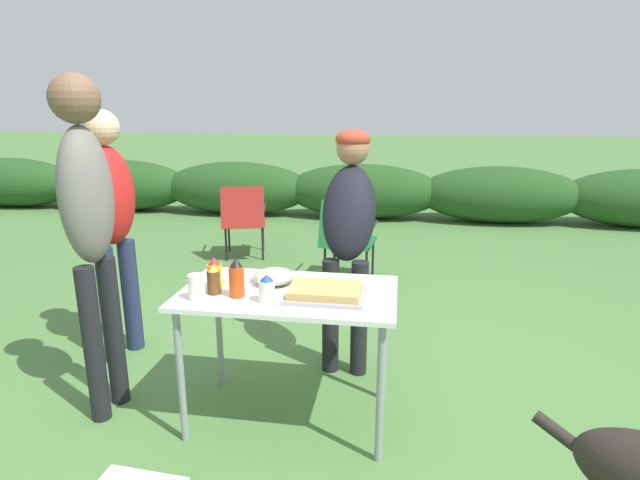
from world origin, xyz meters
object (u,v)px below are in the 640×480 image
Objects in this scene: paper_cup_stack at (197,287)px; standing_person_in_dark_puffer at (111,214)px; hot_sauce_bottle at (237,278)px; camp_chair_near_hedge at (244,218)px; standing_person_with_beanie at (349,223)px; beer_bottle at (214,280)px; mayo_bottle at (267,289)px; mixing_bowl at (274,276)px; plate_stack at (233,277)px; standing_person_in_olive_jacket at (88,213)px; camp_chair_green_behind_table at (348,236)px; mustard_bottle at (215,274)px; folding_table at (289,305)px; food_tray at (326,292)px.

paper_cup_stack is 1.15m from standing_person_in_dark_puffer.
camp_chair_near_hedge is at bearing 107.10° from hot_sauce_bottle.
standing_person_with_beanie is at bearing 58.55° from hot_sauce_bottle.
hot_sauce_bottle is at bearing -8.31° from beer_bottle.
mixing_bowl is at bearing 96.57° from mayo_bottle.
standing_person_with_beanie is at bearing 42.98° from plate_stack.
beer_bottle is 0.08× the size of standing_person_in_olive_jacket.
camp_chair_green_behind_table is (0.17, 2.12, -0.31)m from mixing_bowl.
mixing_bowl is at bearing -5.57° from plate_stack.
mustard_bottle is 1.09× the size of beer_bottle.
folding_table is 2.23m from camp_chair_green_behind_table.
food_tray is at bearing 11.75° from paper_cup_stack.
folding_table is 2.82× the size of food_tray.
mayo_bottle is (0.27, -0.28, 0.05)m from plate_stack.
standing_person_in_olive_jacket reaches higher than folding_table.
plate_stack is at bearing 113.20° from hot_sauce_bottle.
food_tray is 3.23m from camp_chair_near_hedge.
standing_person_in_dark_puffer is at bearing 158.00° from food_tray.
camp_chair_green_behind_table is (0.08, 2.22, -0.20)m from folding_table.
folding_table is 0.61× the size of standing_person_in_olive_jacket.
folding_table is 4.93× the size of mixing_bowl.
hot_sauce_bottle reaches higher than beer_bottle.
food_tray is at bearing 21.39° from mayo_bottle.
mixing_bowl is 1.00m from standing_person_in_olive_jacket.
standing_person_with_beanie is 0.93× the size of standing_person_in_dark_puffer.
camp_chair_near_hedge reaches higher than food_tray.
standing_person_in_olive_jacket is at bearing -175.21° from mustard_bottle.
standing_person_in_olive_jacket reaches higher than standing_person_with_beanie.
folding_table is 7.16× the size of beer_bottle.
camp_chair_near_hedge is (-0.81, 2.74, -0.29)m from plate_stack.
paper_cup_stack is 0.92× the size of mayo_bottle.
standing_person_with_beanie is at bearing -73.78° from standing_person_in_dark_puffer.
beer_bottle is 1.14m from standing_person_in_dark_puffer.
beer_bottle is at bearing -96.37° from plate_stack.
folding_table is 0.41m from mustard_bottle.
camp_chair_near_hedge is at bearing 103.57° from paper_cup_stack.
standing_person_in_dark_puffer reaches higher than paper_cup_stack.
camp_chair_green_behind_table is (0.44, 2.31, -0.34)m from beer_bottle.
food_tray is 0.56m from beer_bottle.
beer_bottle is 0.18× the size of camp_chair_green_behind_table.
mustard_bottle is (-0.38, -0.03, 0.16)m from folding_table.
mayo_bottle is 3.23m from camp_chair_near_hedge.
mayo_bottle is at bearing -112.72° from folding_table.
mayo_bottle is 0.09× the size of standing_person_with_beanie.
standing_person_in_dark_puffer is (-0.87, 0.73, 0.18)m from paper_cup_stack.
standing_person_with_beanie is 1.46m from standing_person_in_olive_jacket.
mixing_bowl is 0.14× the size of standing_person_in_dark_puffer.
folding_table is at bearing -82.81° from camp_chair_near_hedge.
folding_table is 8.77× the size of paper_cup_stack.
hot_sauce_bottle is at bearing -122.05° from mixing_bowl.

